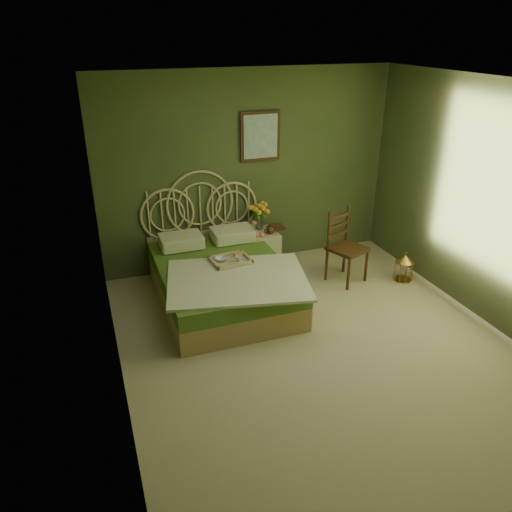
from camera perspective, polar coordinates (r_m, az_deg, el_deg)
name	(u,v)px	position (r m, az deg, el deg)	size (l,w,h in m)	color
floor	(319,345)	(5.37, 7.19, -10.09)	(4.50, 4.50, 0.00)	#BFB189
ceiling	(335,86)	(4.43, 9.07, 18.61)	(4.50, 4.50, 0.00)	silver
wall_back	(249,171)	(6.71, -0.84, 9.71)	(4.00, 4.00, 0.00)	#535C30
wall_left	(107,262)	(4.26, -16.63, -0.66)	(4.50, 4.50, 0.00)	#535C30
wall_right	(495,207)	(5.91, 25.61, 5.07)	(4.50, 4.50, 0.00)	#535C30
wall_art	(260,136)	(6.63, 0.50, 13.52)	(0.54, 0.04, 0.64)	#321B0D
bed	(221,277)	(6.03, -3.99, -2.42)	(1.74, 2.20, 1.36)	tan
nightstand	(259,243)	(6.82, 0.38, 1.46)	(0.47, 0.48, 0.95)	beige
chair	(345,241)	(6.53, 10.15, 1.69)	(0.55, 0.55, 0.96)	#321B0D
birdcage	(404,268)	(6.80, 16.54, -1.31)	(0.24, 0.24, 0.36)	#BC8B3C
book_lower	(271,229)	(6.81, 1.74, 3.08)	(0.16, 0.21, 0.02)	#381E0F
book_upper	(271,228)	(6.81, 1.74, 3.25)	(0.18, 0.24, 0.02)	#472819
cereal_bowl	(221,259)	(5.92, -3.99, -0.36)	(0.14, 0.14, 0.03)	white
coffee_cup	(239,259)	(5.86, -2.01, -0.36)	(0.08, 0.08, 0.08)	white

